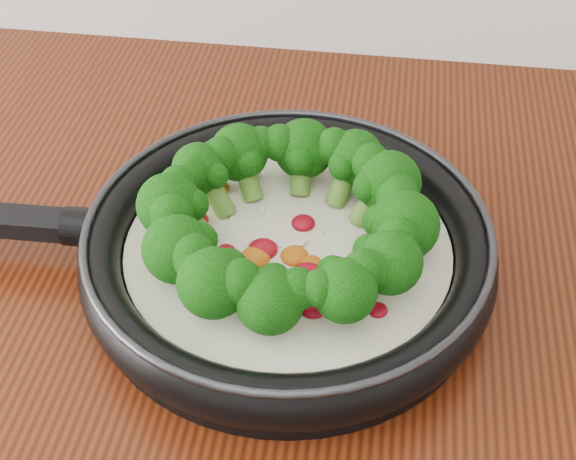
# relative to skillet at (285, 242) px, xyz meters

# --- Properties ---
(skillet) EXTENTS (0.52, 0.34, 0.09)m
(skillet) POSITION_rel_skillet_xyz_m (0.00, 0.00, 0.00)
(skillet) COLOR black
(skillet) RESTS_ON counter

